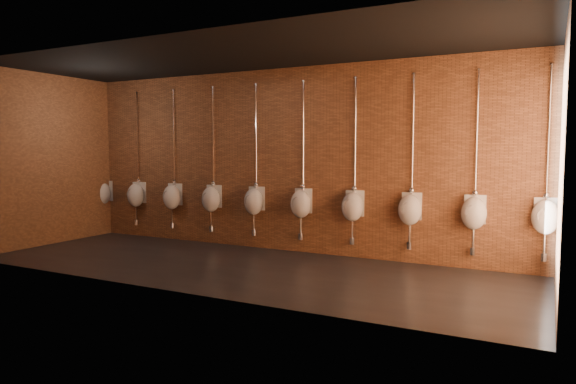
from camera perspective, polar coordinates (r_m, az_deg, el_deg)
name	(u,v)px	position (r m, az deg, el deg)	size (l,w,h in m)	color
ground	(241,267)	(7.92, -5.29, -8.35)	(8.50, 8.50, 0.00)	black
room_shell	(240,135)	(7.72, -5.40, 6.36)	(8.54, 3.04, 3.22)	black
urinal_0	(103,192)	(11.61, -19.87, -0.05)	(0.41, 0.37, 2.72)	silver
urinal_1	(136,194)	(10.94, -16.52, -0.24)	(0.41, 0.37, 2.72)	silver
urinal_2	(172,196)	(10.32, -12.76, -0.45)	(0.41, 0.37, 2.72)	silver
urinal_3	(211,198)	(9.74, -8.52, -0.68)	(0.41, 0.37, 2.72)	silver
urinal_4	(254,200)	(9.23, -3.79, -0.94)	(0.41, 0.37, 2.72)	silver
urinal_5	(301,203)	(8.79, 1.46, -1.22)	(0.41, 0.37, 2.72)	silver
urinal_6	(353,206)	(8.43, 7.21, -1.51)	(0.41, 0.37, 2.72)	silver
urinal_7	(410,209)	(8.16, 13.41, -1.81)	(0.41, 0.37, 2.72)	silver
urinal_8	(474,212)	(7.99, 19.95, -2.11)	(0.41, 0.37, 2.72)	silver
urinal_9	(545,216)	(7.93, 26.69, -2.38)	(0.41, 0.37, 2.72)	silver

